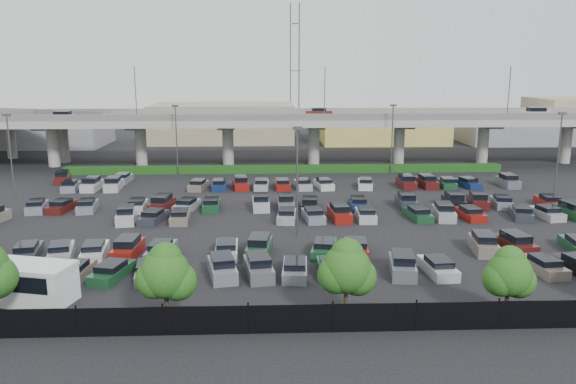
# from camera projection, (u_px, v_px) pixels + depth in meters

# --- Properties ---
(ground) EXTENTS (280.00, 280.00, 0.00)m
(ground) POSITION_uv_depth(u_px,v_px,m) (293.00, 214.00, 60.80)
(ground) COLOR black
(overpass) EXTENTS (150.00, 13.00, 15.80)m
(overpass) POSITION_uv_depth(u_px,v_px,m) (282.00, 122.00, 90.52)
(overpass) COLOR gray
(overpass) RESTS_ON ground
(hedge) EXTENTS (66.00, 1.60, 1.10)m
(hedge) POSITION_uv_depth(u_px,v_px,m) (285.00, 169.00, 85.08)
(hedge) COLOR #143E12
(hedge) RESTS_ON ground
(fence) EXTENTS (70.00, 0.10, 2.00)m
(fence) POSITION_uv_depth(u_px,v_px,m) (315.00, 318.00, 33.28)
(fence) COLOR black
(fence) RESTS_ON ground
(tree_row) EXTENTS (65.07, 3.66, 5.94)m
(tree_row) POSITION_uv_depth(u_px,v_px,m) (326.00, 268.00, 34.18)
(tree_row) COLOR #332316
(tree_row) RESTS_ON ground
(shuttle_bus) EXTENTS (8.83, 4.80, 2.69)m
(shuttle_bus) POSITION_uv_depth(u_px,v_px,m) (13.00, 280.00, 37.84)
(shuttle_bus) COLOR white
(shuttle_bus) RESTS_ON ground
(parked_cars) EXTENTS (63.09, 41.70, 1.67)m
(parked_cars) POSITION_uv_depth(u_px,v_px,m) (292.00, 217.00, 57.35)
(parked_cars) COLOR gray
(parked_cars) RESTS_ON ground
(light_poles) EXTENTS (66.90, 48.38, 10.30)m
(light_poles) POSITION_uv_depth(u_px,v_px,m) (254.00, 155.00, 61.25)
(light_poles) COLOR #48474C
(light_poles) RESTS_ON ground
(distant_buildings) EXTENTS (138.00, 24.00, 9.00)m
(distant_buildings) POSITION_uv_depth(u_px,v_px,m) (336.00, 124.00, 120.81)
(distant_buildings) COLOR gray
(distant_buildings) RESTS_ON ground
(comm_tower) EXTENTS (2.40, 2.40, 30.00)m
(comm_tower) POSITION_uv_depth(u_px,v_px,m) (295.00, 68.00, 129.83)
(comm_tower) COLOR #48474C
(comm_tower) RESTS_ON ground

